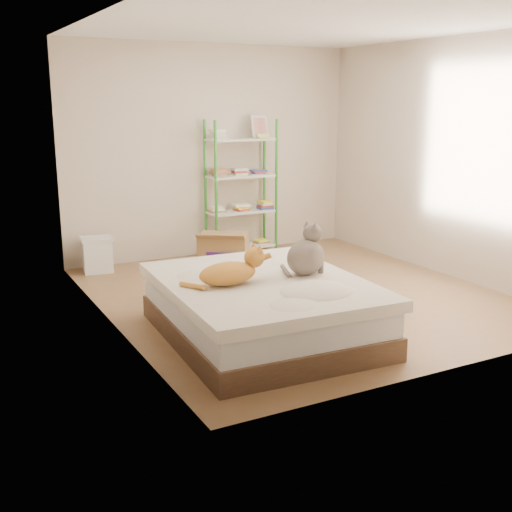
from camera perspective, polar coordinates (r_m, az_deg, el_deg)
room at (r=6.29m, az=3.92°, el=7.91°), size 3.81×4.21×2.61m
bed at (r=5.34m, az=0.56°, el=-4.68°), size 1.66×2.03×0.50m
orange_cat at (r=5.11m, az=-2.54°, el=-1.30°), size 0.59×0.33×0.23m
grey_cat at (r=5.38m, az=4.46°, el=0.56°), size 0.45×0.40×0.43m
shelf_unit at (r=8.13m, az=-1.29°, el=5.91°), size 0.88×0.36×1.74m
cardboard_box at (r=7.57m, az=-2.89°, el=0.48°), size 0.71×0.75×0.45m
white_bin at (r=7.58m, az=-13.91°, el=0.14°), size 0.39×0.35×0.40m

